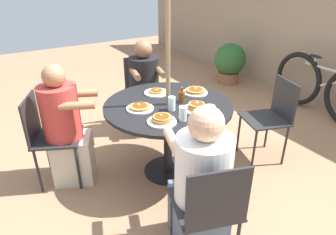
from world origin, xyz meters
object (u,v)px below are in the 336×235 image
pancake_plate_d (195,91)px  syrup_bottle (182,96)px  pancake_plate_e (162,120)px  coffee_cup (210,112)px  bicycle (323,87)px  patio_chair_south (209,207)px  patio_chair_east (48,133)px  diner_south (200,189)px  patio_table (168,114)px  potted_shrub (230,62)px  drinking_glass_b (172,104)px  patio_chair_north (142,87)px  pancake_plate_b (156,92)px  pancake_plate_c (197,107)px  diner_north (145,92)px  pancake_plate_a (140,108)px  diner_east (66,131)px  patio_chair_west (272,114)px  drinking_glass_a (183,114)px

pancake_plate_d → syrup_bottle: (0.10, -0.24, 0.04)m
pancake_plate_e → coffee_cup: coffee_cup is taller
bicycle → syrup_bottle: bearing=-84.3°
patio_chair_south → syrup_bottle: 1.17m
patio_chair_east → coffee_cup: size_ratio=8.05×
diner_south → bicycle: 2.95m
patio_table → diner_south: (0.89, -0.29, -0.12)m
potted_shrub → drinking_glass_b: bearing=-52.7°
patio_chair_east → patio_chair_south: same height
bicycle → potted_shrub: bearing=-168.7°
patio_chair_north → diner_south: bearing=88.3°
pancake_plate_b → potted_shrub: (-1.39, 2.28, -0.38)m
diner_south → pancake_plate_c: size_ratio=4.74×
diner_north → pancake_plate_e: diner_north is taller
pancake_plate_a → syrup_bottle: bearing=81.9°
diner_east → pancake_plate_d: size_ratio=4.77×
potted_shrub → patio_chair_east: bearing=-70.0°
drinking_glass_b → pancake_plate_e: bearing=-50.9°
diner_south → bicycle: bearing=36.1°
patio_chair_west → drinking_glass_a: (-0.00, -1.12, 0.29)m
pancake_plate_a → patio_chair_east: bearing=-120.4°
patio_chair_east → pancake_plate_d: bearing=99.3°
pancake_plate_c → bicycle: bearing=96.3°
diner_south → pancake_plate_a: (-0.92, 0.02, 0.24)m
pancake_plate_d → coffee_cup: coffee_cup is taller
patio_chair_north → potted_shrub: bearing=-148.9°
patio_chair_south → pancake_plate_a: bearing=104.3°
drinking_glass_b → potted_shrub: (-1.80, 2.36, -0.42)m
diner_east → potted_shrub: size_ratio=1.64×
patio_chair_north → diner_north: bearing=90.0°
patio_chair_north → pancake_plate_c: patio_chair_north is taller
diner_north → pancake_plate_e: (1.19, -0.47, 0.25)m
coffee_cup → potted_shrub: bearing=133.9°
drinking_glass_b → drinking_glass_a: bearing=-8.2°
pancake_plate_d → pancake_plate_e: (0.37, -0.61, 0.00)m
pancake_plate_b → syrup_bottle: 0.32m
drinking_glass_a → patio_chair_west: bearing=90.0°
patio_chair_north → coffee_cup: size_ratio=8.05×
patio_chair_north → patio_chair_east: same height
patio_table → pancake_plate_b: size_ratio=4.88×
pancake_plate_c → pancake_plate_e: 0.38m
patio_table → diner_north: bearing=165.5°
pancake_plate_a → coffee_cup: 0.62m
patio_chair_east → pancake_plate_d: 1.45m
diner_south → pancake_plate_e: diner_south is taller
patio_chair_north → pancake_plate_b: bearing=87.7°
patio_table → patio_chair_west: 1.11m
pancake_plate_a → potted_shrub: bearing=122.3°
diner_east → pancake_plate_d: (0.31, 1.22, 0.24)m
pancake_plate_b → syrup_bottle: size_ratio=1.68×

